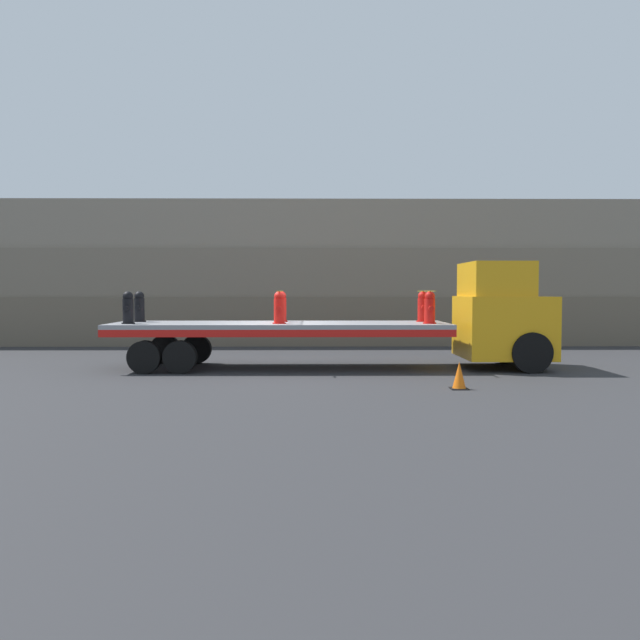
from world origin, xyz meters
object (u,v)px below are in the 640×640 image
Objects in this scene: truck_cab at (505,316)px; fire_hydrant_red_far_2 at (423,307)px; fire_hydrant_black_far_0 at (139,307)px; traffic_cone at (459,376)px; fire_hydrant_red_near_1 at (279,308)px; fire_hydrant_red_far_1 at (281,307)px; fire_hydrant_black_near_0 at (128,308)px; fire_hydrant_red_near_2 at (430,308)px; flatbed_trailer at (257,331)px.

fire_hydrant_red_far_2 is at bearing 166.12° from truck_cab.
truck_cab is 3.37× the size of fire_hydrant_red_far_2.
fire_hydrant_black_far_0 reaches higher than traffic_cone.
fire_hydrant_black_far_0 is 4.37m from fire_hydrant_red_near_1.
fire_hydrant_red_far_2 is 4.71m from traffic_cone.
traffic_cone is (4.28, -3.34, -1.46)m from fire_hydrant_red_near_1.
fire_hydrant_red_far_2 is (4.22, 0.00, 0.00)m from fire_hydrant_red_far_1.
fire_hydrant_black_far_0 is 8.44m from fire_hydrant_red_far_2.
fire_hydrant_red_far_1 and fire_hydrant_red_far_2 have the same top height.
fire_hydrant_black_far_0 is at bearing 90.00° from fire_hydrant_black_near_0.
fire_hydrant_red_near_2 and fire_hydrant_red_far_2 have the same top height.
traffic_cone is at bearing -21.47° from fire_hydrant_black_near_0.
fire_hydrant_red_far_1 is at bearing 164.99° from fire_hydrant_red_near_2.
fire_hydrant_black_near_0 is 8.44m from fire_hydrant_red_near_2.
fire_hydrant_red_near_1 is 1.45× the size of traffic_cone.
fire_hydrant_red_far_1 reaches higher than flatbed_trailer.
fire_hydrant_black_far_0 is 1.00× the size of fire_hydrant_red_near_2.
fire_hydrant_black_far_0 is at bearing 176.98° from truck_cab.
flatbed_trailer is 4.99m from fire_hydrant_red_far_2.
fire_hydrant_red_near_2 is 1.45× the size of traffic_cone.
fire_hydrant_red_far_1 is at bearing 180.00° from fire_hydrant_red_far_2.
fire_hydrant_red_near_2 is (-2.29, -0.57, 0.25)m from truck_cab.
fire_hydrant_red_far_1 is 1.00× the size of fire_hydrant_red_far_2.
flatbed_trailer is at bearing 9.10° from fire_hydrant_black_near_0.
flatbed_trailer is 1.13m from fire_hydrant_red_far_1.
fire_hydrant_red_near_2 is (4.22, -1.13, 0.00)m from fire_hydrant_red_far_1.
fire_hydrant_black_far_0 and fire_hydrant_red_far_2 have the same top height.
fire_hydrant_black_near_0 is at bearing -90.00° from fire_hydrant_black_far_0.
truck_cab is 4.88× the size of traffic_cone.
fire_hydrant_red_near_2 is at bearing -7.63° from fire_hydrant_black_far_0.
fire_hydrant_red_near_2 is (8.44, -1.13, 0.00)m from fire_hydrant_black_far_0.
fire_hydrant_black_near_0 is at bearing 180.00° from fire_hydrant_red_near_2.
truck_cab reaches higher than fire_hydrant_red_far_2.
truck_cab is 3.37× the size of fire_hydrant_black_far_0.
fire_hydrant_red_near_2 is 3.65m from traffic_cone.
truck_cab is at bearing -13.88° from fire_hydrant_red_far_2.
truck_cab is 6.54m from fire_hydrant_red_far_1.
flatbed_trailer is 15.38× the size of traffic_cone.
traffic_cone is (8.50, -3.34, -1.46)m from fire_hydrant_black_near_0.
fire_hydrant_black_near_0 is 1.13m from fire_hydrant_black_far_0.
flatbed_trailer is (-7.20, 0.00, -0.45)m from truck_cab.
fire_hydrant_red_far_1 is at bearing 133.75° from traffic_cone.
fire_hydrant_black_near_0 is 1.00× the size of fire_hydrant_red_near_1.
fire_hydrant_red_far_1 is (4.22, 1.13, 0.00)m from fire_hydrant_black_near_0.
fire_hydrant_black_far_0 is 1.00× the size of fire_hydrant_red_far_2.
fire_hydrant_black_far_0 is at bearing 170.90° from flatbed_trailer.
fire_hydrant_red_near_1 is at bearing -175.03° from truck_cab.
truck_cab reaches higher than traffic_cone.
flatbed_trailer is 10.62× the size of fire_hydrant_red_near_1.
fire_hydrant_red_far_2 is (8.44, 0.00, 0.00)m from fire_hydrant_black_far_0.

